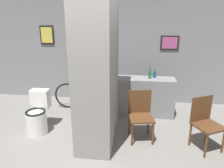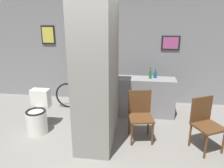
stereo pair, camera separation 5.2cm
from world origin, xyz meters
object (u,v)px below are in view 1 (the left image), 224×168
(toilet, at_px, (38,116))
(chair_near_pillar, at_px, (140,113))
(chair_by_doorway, at_px, (205,121))
(bottle_tall, at_px, (150,74))
(bicycle, at_px, (89,96))

(toilet, height_order, chair_near_pillar, chair_near_pillar)
(chair_near_pillar, bearing_deg, chair_by_doorway, -20.02)
(chair_near_pillar, relative_size, chair_by_doorway, 1.00)
(chair_by_doorway, distance_m, bottle_tall, 1.57)
(toilet, xyz_separation_m, chair_by_doorway, (3.06, -0.15, 0.16))
(bicycle, bearing_deg, toilet, -122.33)
(chair_by_doorway, height_order, bottle_tall, bottle_tall)
(toilet, relative_size, bicycle, 0.47)
(toilet, bearing_deg, bottle_tall, 25.86)
(bicycle, distance_m, bottle_tall, 1.56)
(toilet, bearing_deg, chair_by_doorway, -2.71)
(chair_by_doorway, bearing_deg, bicycle, 122.00)
(chair_by_doorway, bearing_deg, toilet, 148.93)
(bicycle, bearing_deg, chair_by_doorway, -29.64)
(chair_by_doorway, relative_size, bottle_tall, 3.47)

